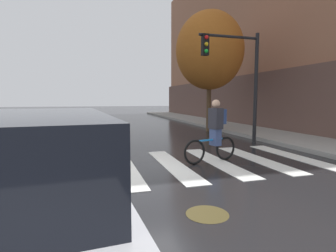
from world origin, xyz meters
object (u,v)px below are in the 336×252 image
manhole_cover (207,214)px  street_tree_near (210,51)px  traffic_light_near (237,68)px  fire_hydrant (210,118)px  cyclist (215,131)px

manhole_cover → street_tree_near: 11.13m
traffic_light_near → fire_hydrant: size_ratio=5.38×
manhole_cover → cyclist: size_ratio=0.38×
manhole_cover → traffic_light_near: size_ratio=0.15×
cyclist → fire_hydrant: 9.85m
manhole_cover → traffic_light_near: 7.24m
cyclist → fire_hydrant: cyclist is taller
cyclist → street_tree_near: size_ratio=0.27×
traffic_light_near → street_tree_near: 4.11m
cyclist → fire_hydrant: (4.09, 8.96, -0.31)m
cyclist → street_tree_near: 7.71m
manhole_cover → cyclist: cyclist is taller
manhole_cover → street_tree_near: (4.38, 9.34, 4.19)m
fire_hydrant → traffic_light_near: bearing=-106.7°
manhole_cover → traffic_light_near: (3.73, 5.51, 2.86)m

